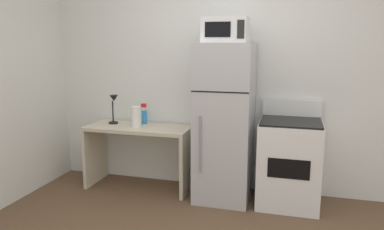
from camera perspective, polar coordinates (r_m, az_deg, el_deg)
The scene contains 8 objects.
wall_back_white at distance 4.35m, azimuth 5.63°, elevation 5.53°, with size 5.00×0.10×2.60m, color silver.
desk at distance 4.46m, azimuth -8.12°, elevation -4.48°, with size 1.24×0.53×0.75m.
desk_lamp at distance 4.54m, azimuth -11.99°, elevation 1.63°, with size 0.14×0.12×0.35m.
paper_towel_roll at distance 4.34m, azimuth -8.61°, elevation -0.29°, with size 0.11×0.11×0.24m, color white.
spray_bottle at distance 4.51m, azimuth -7.38°, elevation -0.11°, with size 0.06×0.06×0.25m.
refrigerator at distance 4.04m, azimuth 5.03°, elevation -1.23°, with size 0.59×0.65×1.72m.
microwave at distance 3.93m, azimuth 5.22°, elevation 12.92°, with size 0.46×0.35×0.26m.
oven_range at distance 4.09m, azimuth 14.73°, elevation -7.07°, with size 0.64×0.61×1.10m.
Camera 1 is at (0.74, -2.57, 1.70)m, focal length 34.59 mm.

